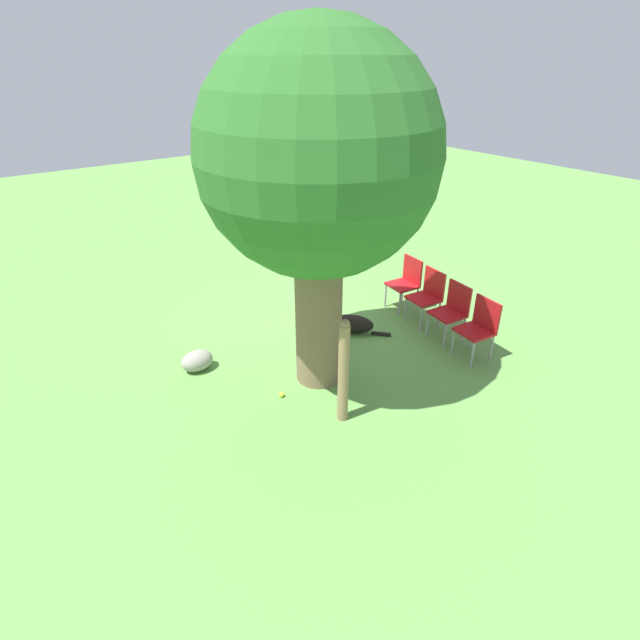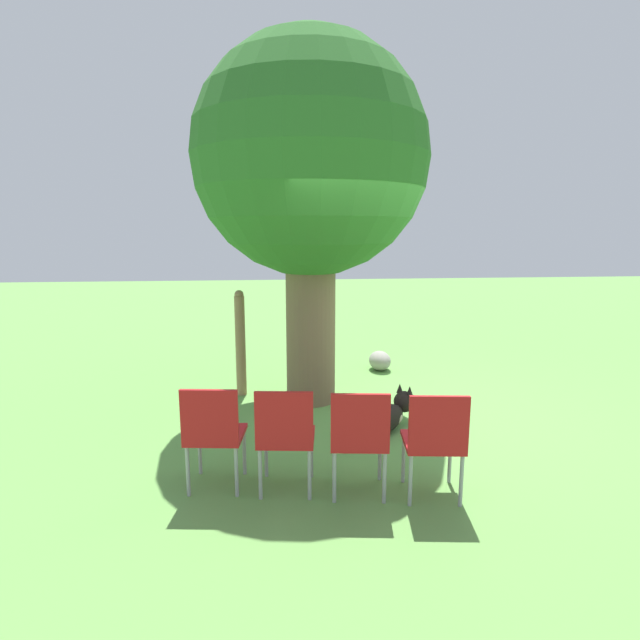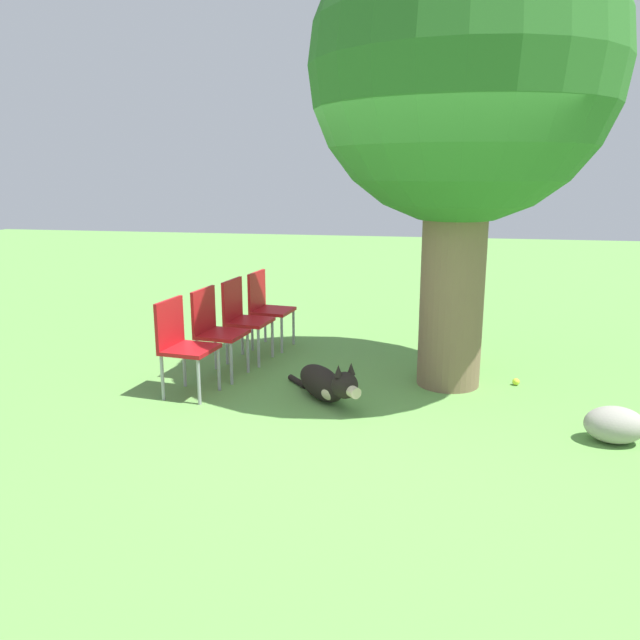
{
  "view_description": "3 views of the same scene",
  "coord_description": "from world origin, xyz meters",
  "px_view_note": "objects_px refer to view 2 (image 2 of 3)",
  "views": [
    {
      "loc": [
        3.71,
        5.36,
        3.83
      ],
      "look_at": [
        0.52,
        1.11,
        0.95
      ],
      "focal_mm": 28.0,
      "sensor_mm": 36.0,
      "label": 1
    },
    {
      "loc": [
        -5.39,
        1.42,
        2.07
      ],
      "look_at": [
        0.54,
        0.84,
        0.97
      ],
      "focal_mm": 28.0,
      "sensor_mm": 36.0,
      "label": 2
    },
    {
      "loc": [
        0.31,
        -4.85,
        1.97
      ],
      "look_at": [
        -0.86,
        1.18,
        0.52
      ],
      "focal_mm": 35.0,
      "sensor_mm": 36.0,
      "label": 3
    }
  ],
  "objects_px": {
    "fence_post": "(240,343)",
    "red_chair_1": "(359,435)",
    "oak_tree": "(310,164)",
    "red_chair_3": "(214,430)",
    "tennis_ball": "(301,381)",
    "red_chair_2": "(285,433)",
    "dog": "(388,416)",
    "red_chair_0": "(435,438)"
  },
  "relations": [
    {
      "from": "dog",
      "to": "fence_post",
      "type": "relative_size",
      "value": 0.7
    },
    {
      "from": "red_chair_3",
      "to": "tennis_ball",
      "type": "bearing_deg",
      "value": -10.76
    },
    {
      "from": "oak_tree",
      "to": "red_chair_3",
      "type": "relative_size",
      "value": 4.79
    },
    {
      "from": "red_chair_2",
      "to": "red_chair_3",
      "type": "distance_m",
      "value": 0.57
    },
    {
      "from": "fence_post",
      "to": "red_chair_2",
      "type": "relative_size",
      "value": 1.52
    },
    {
      "from": "fence_post",
      "to": "red_chair_0",
      "type": "xyz_separation_m",
      "value": [
        -2.66,
        -1.61,
        -0.16
      ]
    },
    {
      "from": "red_chair_1",
      "to": "red_chair_3",
      "type": "relative_size",
      "value": 1.0
    },
    {
      "from": "oak_tree",
      "to": "dog",
      "type": "bearing_deg",
      "value": -146.0
    },
    {
      "from": "red_chair_2",
      "to": "fence_post",
      "type": "bearing_deg",
      "value": 17.99
    },
    {
      "from": "fence_post",
      "to": "tennis_ball",
      "type": "height_order",
      "value": "fence_post"
    },
    {
      "from": "dog",
      "to": "red_chair_3",
      "type": "height_order",
      "value": "red_chair_3"
    },
    {
      "from": "red_chair_1",
      "to": "red_chair_2",
      "type": "height_order",
      "value": "same"
    },
    {
      "from": "fence_post",
      "to": "dog",
      "type": "bearing_deg",
      "value": -130.65
    },
    {
      "from": "oak_tree",
      "to": "fence_post",
      "type": "bearing_deg",
      "value": 71.13
    },
    {
      "from": "dog",
      "to": "oak_tree",
      "type": "bearing_deg",
      "value": 83.02
    },
    {
      "from": "oak_tree",
      "to": "red_chair_0",
      "type": "height_order",
      "value": "oak_tree"
    },
    {
      "from": "red_chair_3",
      "to": "red_chair_2",
      "type": "bearing_deg",
      "value": -93.53
    },
    {
      "from": "oak_tree",
      "to": "red_chair_2",
      "type": "distance_m",
      "value": 3.16
    },
    {
      "from": "red_chair_0",
      "to": "red_chair_2",
      "type": "distance_m",
      "value": 1.14
    },
    {
      "from": "tennis_ball",
      "to": "red_chair_3",
      "type": "bearing_deg",
      "value": 162.45
    },
    {
      "from": "tennis_ball",
      "to": "red_chair_2",
      "type": "bearing_deg",
      "value": 174.06
    },
    {
      "from": "fence_post",
      "to": "red_chair_3",
      "type": "distance_m",
      "value": 2.36
    },
    {
      "from": "red_chair_1",
      "to": "red_chair_3",
      "type": "height_order",
      "value": "same"
    },
    {
      "from": "red_chair_3",
      "to": "tennis_ball",
      "type": "distance_m",
      "value": 2.87
    },
    {
      "from": "oak_tree",
      "to": "red_chair_2",
      "type": "height_order",
      "value": "oak_tree"
    },
    {
      "from": "red_chair_2",
      "to": "dog",
      "type": "bearing_deg",
      "value": -37.35
    },
    {
      "from": "red_chair_1",
      "to": "tennis_ball",
      "type": "relative_size",
      "value": 12.86
    },
    {
      "from": "fence_post",
      "to": "red_chair_0",
      "type": "relative_size",
      "value": 1.52
    },
    {
      "from": "oak_tree",
      "to": "fence_post",
      "type": "xyz_separation_m",
      "value": [
        0.29,
        0.86,
        -2.12
      ]
    },
    {
      "from": "tennis_ball",
      "to": "red_chair_1",
      "type": "bearing_deg",
      "value": -174.67
    },
    {
      "from": "red_chair_0",
      "to": "red_chair_3",
      "type": "bearing_deg",
      "value": 86.47
    },
    {
      "from": "red_chair_0",
      "to": "red_chair_3",
      "type": "height_order",
      "value": "same"
    },
    {
      "from": "red_chair_2",
      "to": "tennis_ball",
      "type": "distance_m",
      "value": 2.86
    },
    {
      "from": "fence_post",
      "to": "red_chair_1",
      "type": "bearing_deg",
      "value": -157.7
    },
    {
      "from": "dog",
      "to": "tennis_ball",
      "type": "height_order",
      "value": "dog"
    },
    {
      "from": "dog",
      "to": "red_chair_2",
      "type": "bearing_deg",
      "value": -175.11
    },
    {
      "from": "dog",
      "to": "fence_post",
      "type": "bearing_deg",
      "value": 98.37
    },
    {
      "from": "red_chair_2",
      "to": "red_chair_3",
      "type": "height_order",
      "value": "same"
    },
    {
      "from": "oak_tree",
      "to": "red_chair_3",
      "type": "distance_m",
      "value": 3.21
    },
    {
      "from": "red_chair_0",
      "to": "fence_post",
      "type": "bearing_deg",
      "value": 38.0
    },
    {
      "from": "oak_tree",
      "to": "dog",
      "type": "height_order",
      "value": "oak_tree"
    },
    {
      "from": "red_chair_0",
      "to": "red_chair_1",
      "type": "distance_m",
      "value": 0.57
    }
  ]
}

